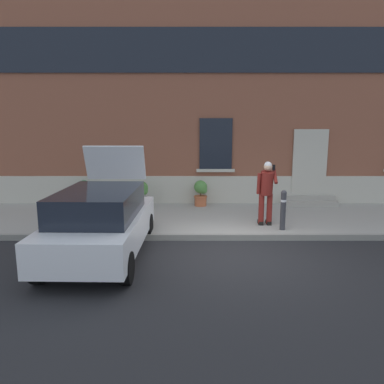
{
  "coord_description": "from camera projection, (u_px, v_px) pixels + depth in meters",
  "views": [
    {
      "loc": [
        -0.86,
        -7.77,
        2.85
      ],
      "look_at": [
        -0.84,
        1.6,
        1.1
      ],
      "focal_mm": 34.04,
      "sensor_mm": 36.0,
      "label": 1
    }
  ],
  "objects": [
    {
      "name": "building_facade",
      "position": [
        216.0,
        99.0,
        12.68
      ],
      "size": [
        24.0,
        1.52,
        7.5
      ],
      "color": "brown",
      "rests_on": "ground"
    },
    {
      "name": "planter_charcoal",
      "position": [
        141.0,
        193.0,
        11.98
      ],
      "size": [
        0.44,
        0.44,
        0.86
      ],
      "color": "#2D2D30",
      "rests_on": "sidewalk"
    },
    {
      "name": "bollard_far_left",
      "position": [
        110.0,
        209.0,
        9.36
      ],
      "size": [
        0.15,
        0.15,
        1.04
      ],
      "color": "#333338",
      "rests_on": "sidewalk"
    },
    {
      "name": "planter_terracotta",
      "position": [
        200.0,
        192.0,
        12.17
      ],
      "size": [
        0.44,
        0.44,
        0.86
      ],
      "color": "#B25B38",
      "rests_on": "sidewalk"
    },
    {
      "name": "bollard_near_person",
      "position": [
        282.0,
        208.0,
        9.36
      ],
      "size": [
        0.15,
        0.15,
        1.04
      ],
      "color": "#333338",
      "rests_on": "sidewalk"
    },
    {
      "name": "hatchback_car_white",
      "position": [
        101.0,
        221.0,
        7.82
      ],
      "size": [
        1.86,
        4.1,
        2.34
      ],
      "color": "white",
      "rests_on": "ground"
    },
    {
      "name": "planter_olive",
      "position": [
        84.0,
        192.0,
        12.18
      ],
      "size": [
        0.44,
        0.44,
        0.86
      ],
      "color": "#606B38",
      "rests_on": "sidewalk"
    },
    {
      "name": "sidewalk",
      "position": [
        220.0,
        218.0,
        10.9
      ],
      "size": [
        24.0,
        3.6,
        0.15
      ],
      "primitive_type": "cube",
      "color": "#99968E",
      "rests_on": "ground"
    },
    {
      "name": "entrance_stoop",
      "position": [
        309.0,
        201.0,
        12.38
      ],
      "size": [
        1.74,
        0.64,
        0.32
      ],
      "color": "#9E998E",
      "rests_on": "sidewalk"
    },
    {
      "name": "ground_plane",
      "position": [
        230.0,
        253.0,
        8.16
      ],
      "size": [
        80.0,
        80.0,
        0.0
      ],
      "primitive_type": "plane",
      "color": "#232326"
    },
    {
      "name": "person_on_phone",
      "position": [
        266.0,
        189.0,
        9.69
      ],
      "size": [
        0.51,
        0.5,
        1.74
      ],
      "rotation": [
        0.0,
        0.0,
        0.11
      ],
      "color": "maroon",
      "rests_on": "sidewalk"
    },
    {
      "name": "curb_edge",
      "position": [
        226.0,
        237.0,
        9.07
      ],
      "size": [
        24.0,
        0.12,
        0.15
      ],
      "primitive_type": "cube",
      "color": "gray",
      "rests_on": "ground"
    }
  ]
}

